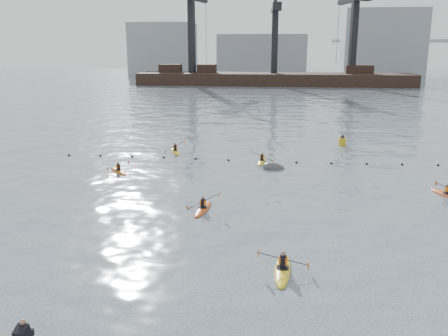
{
  "coord_description": "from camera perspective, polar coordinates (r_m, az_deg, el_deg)",
  "views": [
    {
      "loc": [
        2.69,
        -18.45,
        9.83
      ],
      "look_at": [
        -0.71,
        8.81,
        2.8
      ],
      "focal_mm": 38.0,
      "sensor_mm": 36.0,
      "label": 1
    }
  ],
  "objects": [
    {
      "name": "ground",
      "position": [
        21.08,
        -1.07,
        -13.45
      ],
      "size": [
        400.0,
        400.0,
        0.0
      ],
      "primitive_type": "plane",
      "color": "#394153",
      "rests_on": "ground"
    },
    {
      "name": "float_line",
      "position": [
        42.26,
        2.59,
        0.93
      ],
      "size": [
        33.24,
        0.73,
        0.24
      ],
      "color": "black",
      "rests_on": "ground"
    },
    {
      "name": "barge_pier",
      "position": [
        128.72,
        5.9,
        10.75
      ],
      "size": [
        72.0,
        19.3,
        29.5
      ],
      "color": "black",
      "rests_on": "ground"
    },
    {
      "name": "skyline",
      "position": [
        168.72,
        7.17,
        14.05
      ],
      "size": [
        141.0,
        28.0,
        22.0
      ],
      "color": "gray",
      "rests_on": "ground"
    },
    {
      "name": "kayaker_0",
      "position": [
        29.59,
        -2.54,
        -4.86
      ],
      "size": [
        2.24,
        3.24,
        1.33
      ],
      "rotation": [
        0.0,
        0.0,
        -0.11
      ],
      "color": "#C84812",
      "rests_on": "ground"
    },
    {
      "name": "kayaker_1",
      "position": [
        22.02,
        7.07,
        -11.97
      ],
      "size": [
        2.36,
        3.52,
        1.13
      ],
      "rotation": [
        0.0,
        0.0,
        -0.04
      ],
      "color": "yellow",
      "rests_on": "ground"
    },
    {
      "name": "kayaker_2",
      "position": [
        39.37,
        -12.59,
        -0.32
      ],
      "size": [
        2.43,
        2.55,
        0.94
      ],
      "rotation": [
        0.0,
        0.0,
        0.75
      ],
      "color": "#C55A12",
      "rests_on": "ground"
    },
    {
      "name": "kayaker_3",
      "position": [
        41.84,
        4.58,
        0.85
      ],
      "size": [
        2.08,
        3.05,
        1.15
      ],
      "rotation": [
        0.0,
        0.0,
        -0.09
      ],
      "color": "yellow",
      "rests_on": "ground"
    },
    {
      "name": "kayaker_4",
      "position": [
        35.66,
        25.33,
        -2.9
      ],
      "size": [
        2.19,
        3.34,
        1.29
      ],
      "rotation": [
        0.0,
        0.0,
        3.54
      ],
      "color": "#C74512",
      "rests_on": "ground"
    },
    {
      "name": "kayaker_5",
      "position": [
        45.91,
        -5.9,
        2.04
      ],
      "size": [
        2.08,
        3.18,
        1.27
      ],
      "rotation": [
        0.0,
        0.0,
        0.44
      ],
      "color": "yellow",
      "rests_on": "ground"
    },
    {
      "name": "mooring_buoy",
      "position": [
        39.72,
        6.04,
        -0.05
      ],
      "size": [
        2.23,
        1.4,
        1.36
      ],
      "primitive_type": "ellipsoid",
      "rotation": [
        0.0,
        0.21,
        0.12
      ],
      "color": "#424547",
      "rests_on": "ground"
    },
    {
      "name": "nav_buoy",
      "position": [
        50.18,
        14.03,
        3.11
      ],
      "size": [
        0.75,
        0.75,
        1.36
      ],
      "color": "gold",
      "rests_on": "ground"
    }
  ]
}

